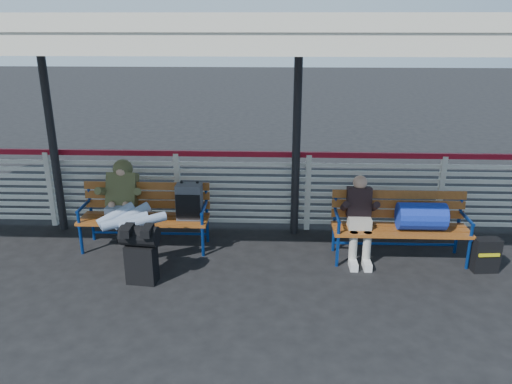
{
  "coord_description": "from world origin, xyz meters",
  "views": [
    {
      "loc": [
        1.51,
        -5.32,
        3.1
      ],
      "look_at": [
        1.24,
        1.0,
        0.91
      ],
      "focal_mm": 35.0,
      "sensor_mm": 36.0,
      "label": 1
    }
  ],
  "objects_px": {
    "luggage_stack": "(141,252)",
    "suitcase_side": "(486,255)",
    "traveler_man": "(127,211)",
    "companion_person": "(359,218)",
    "bench_left": "(161,207)",
    "bench_right": "(411,218)"
  },
  "relations": [
    {
      "from": "companion_person",
      "to": "suitcase_side",
      "type": "height_order",
      "value": "companion_person"
    },
    {
      "from": "bench_left",
      "to": "suitcase_side",
      "type": "relative_size",
      "value": 3.98
    },
    {
      "from": "suitcase_side",
      "to": "companion_person",
      "type": "bearing_deg",
      "value": 164.24
    },
    {
      "from": "luggage_stack",
      "to": "suitcase_side",
      "type": "distance_m",
      "value": 4.4
    },
    {
      "from": "luggage_stack",
      "to": "companion_person",
      "type": "xyz_separation_m",
      "value": [
        2.77,
        0.77,
        0.19
      ]
    },
    {
      "from": "luggage_stack",
      "to": "bench_right",
      "type": "bearing_deg",
      "value": 19.26
    },
    {
      "from": "suitcase_side",
      "to": "traveler_man",
      "type": "bearing_deg",
      "value": 172.16
    },
    {
      "from": "traveler_man",
      "to": "suitcase_side",
      "type": "relative_size",
      "value": 3.61
    },
    {
      "from": "bench_left",
      "to": "companion_person",
      "type": "height_order",
      "value": "companion_person"
    },
    {
      "from": "traveler_man",
      "to": "luggage_stack",
      "type": "bearing_deg",
      "value": -63.3
    },
    {
      "from": "companion_person",
      "to": "suitcase_side",
      "type": "bearing_deg",
      "value": -10.54
    },
    {
      "from": "traveler_man",
      "to": "companion_person",
      "type": "height_order",
      "value": "traveler_man"
    },
    {
      "from": "companion_person",
      "to": "luggage_stack",
      "type": "bearing_deg",
      "value": -164.47
    },
    {
      "from": "bench_right",
      "to": "suitcase_side",
      "type": "relative_size",
      "value": 3.98
    },
    {
      "from": "traveler_man",
      "to": "companion_person",
      "type": "bearing_deg",
      "value": 1.52
    },
    {
      "from": "bench_left",
      "to": "traveler_man",
      "type": "xyz_separation_m",
      "value": [
        -0.38,
        -0.34,
        0.07
      ]
    },
    {
      "from": "bench_left",
      "to": "traveler_man",
      "type": "height_order",
      "value": "traveler_man"
    },
    {
      "from": "luggage_stack",
      "to": "suitcase_side",
      "type": "relative_size",
      "value": 1.66
    },
    {
      "from": "suitcase_side",
      "to": "bench_left",
      "type": "bearing_deg",
      "value": 167.47
    },
    {
      "from": "bench_right",
      "to": "traveler_man",
      "type": "height_order",
      "value": "traveler_man"
    },
    {
      "from": "bench_right",
      "to": "suitcase_side",
      "type": "distance_m",
      "value": 1.03
    },
    {
      "from": "suitcase_side",
      "to": "bench_right",
      "type": "bearing_deg",
      "value": 156.58
    }
  ]
}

